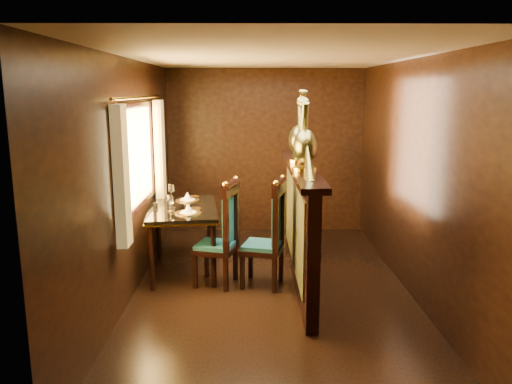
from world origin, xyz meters
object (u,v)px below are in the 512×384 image
chair_right (225,230)px  dining_table (182,213)px  chair_left (272,230)px  peacock_right (300,127)px  peacock_left (306,131)px

chair_right → dining_table: bearing=153.0°
chair_left → peacock_right: (0.31, 0.31, 1.12)m
dining_table → chair_right: (0.54, -0.50, -0.08)m
chair_left → peacock_left: 1.20m
peacock_right → chair_left: bearing=-135.4°
peacock_left → peacock_right: bearing=90.0°
chair_right → peacock_right: size_ratio=1.50×
chair_left → dining_table: bearing=168.4°
dining_table → peacock_left: bearing=-37.6°
peacock_left → peacock_right: (0.00, 0.60, 0.00)m
dining_table → peacock_right: size_ratio=1.75×
chair_right → peacock_left: bearing=-5.3°
dining_table → chair_right: 0.73m
chair_left → chair_right: 0.53m
dining_table → chair_left: chair_left is taller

